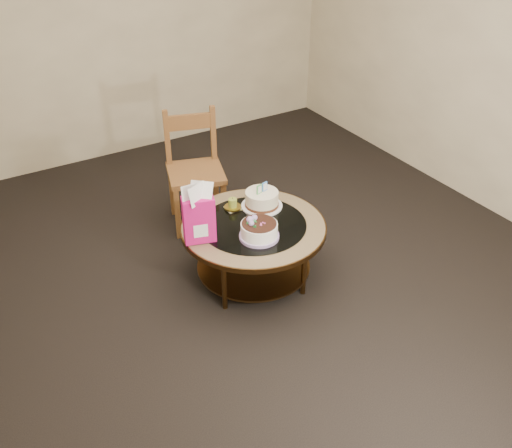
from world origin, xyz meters
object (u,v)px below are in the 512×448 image
dining_chair (195,170)px  gift_bag (199,213)px  coffee_table (253,233)px  decorated_cake (259,231)px  cream_cake (262,199)px

dining_chair → gift_bag: bearing=-96.5°
coffee_table → dining_chair: 0.91m
gift_bag → dining_chair: (0.39, 0.88, -0.18)m
decorated_cake → cream_cake: size_ratio=0.90×
coffee_table → decorated_cake: decorated_cake is taller
decorated_cake → dining_chair: (0.04, 1.06, -0.03)m
coffee_table → decorated_cake: (-0.05, -0.16, 0.13)m
gift_bag → decorated_cake: bearing=-11.0°
coffee_table → gift_bag: gift_bag is taller
coffee_table → cream_cake: bearing=44.3°
coffee_table → decorated_cake: 0.21m
coffee_table → decorated_cake: size_ratio=3.78×
gift_bag → coffee_table: bearing=13.4°
gift_bag → dining_chair: 0.98m
cream_cake → gift_bag: size_ratio=0.72×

